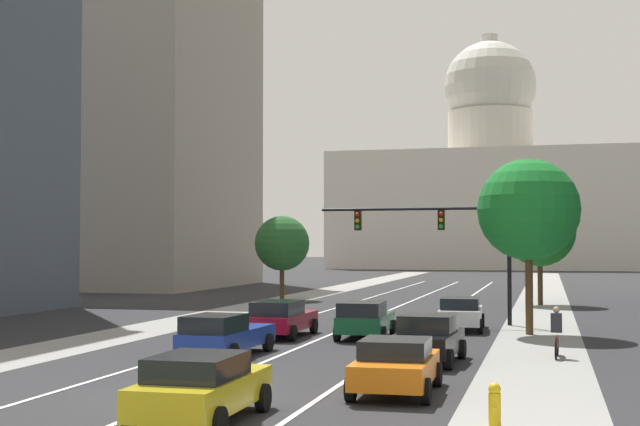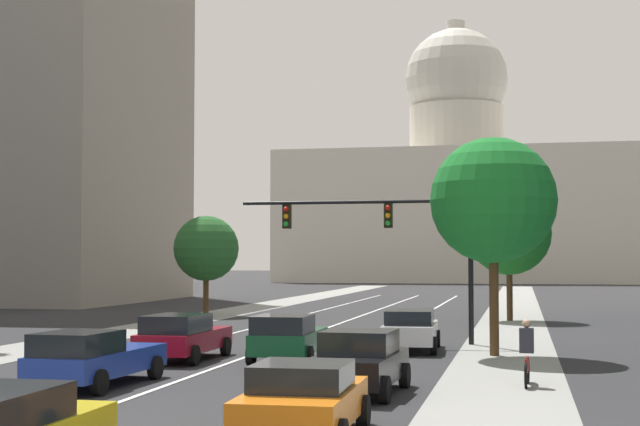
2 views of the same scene
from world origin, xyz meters
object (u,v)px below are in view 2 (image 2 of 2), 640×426
(car_blue, at_px, (93,358))
(street_tree_far_right, at_px, (509,233))
(traffic_signal_mast, at_px, (392,230))
(street_tree_near_left, at_px, (206,249))
(capitol_building, at_px, (457,196))
(car_orange, at_px, (303,399))
(car_crimson, at_px, (182,336))
(car_white, at_px, (410,329))
(car_green, at_px, (288,337))
(car_black, at_px, (358,362))
(cyclist, at_px, (527,353))
(street_tree_mid_right, at_px, (493,201))

(car_blue, distance_m, street_tree_far_right, 30.83)
(traffic_signal_mast, height_order, street_tree_near_left, traffic_signal_mast)
(capitol_building, xyz_separation_m, car_orange, (5.13, -121.24, -11.55))
(capitol_building, distance_m, car_crimson, 109.56)
(traffic_signal_mast, bearing_deg, capitol_building, 92.30)
(car_white, height_order, traffic_signal_mast, traffic_signal_mast)
(capitol_building, bearing_deg, car_blue, -90.85)
(car_green, height_order, traffic_signal_mast, traffic_signal_mast)
(car_black, distance_m, car_crimson, 9.28)
(car_blue, relative_size, car_orange, 1.17)
(car_white, bearing_deg, traffic_signal_mast, 17.25)
(capitol_building, height_order, car_white, capitol_building)
(car_blue, distance_m, cyclist, 11.18)
(cyclist, bearing_deg, car_black, 123.06)
(street_tree_near_left, height_order, street_tree_mid_right, street_tree_mid_right)
(car_green, height_order, street_tree_mid_right, street_tree_mid_right)
(cyclist, bearing_deg, traffic_signal_mast, 26.94)
(car_orange, bearing_deg, street_tree_far_right, -6.71)
(cyclist, distance_m, street_tree_mid_right, 8.89)
(car_white, relative_size, street_tree_mid_right, 0.60)
(street_tree_mid_right, bearing_deg, street_tree_far_right, 89.11)
(car_white, bearing_deg, street_tree_far_right, -13.30)
(car_white, bearing_deg, capitol_building, 0.13)
(capitol_building, xyz_separation_m, cyclist, (9.16, -112.92, -11.44))
(car_blue, bearing_deg, cyclist, -74.22)
(car_orange, bearing_deg, car_crimson, 27.78)
(capitol_building, bearing_deg, traffic_signal_mast, -87.70)
(car_green, distance_m, car_blue, 7.68)
(car_white, bearing_deg, cyclist, -158.03)
(traffic_signal_mast, bearing_deg, street_tree_mid_right, -45.01)
(car_black, distance_m, street_tree_near_left, 32.79)
(car_green, relative_size, car_crimson, 0.91)
(car_black, bearing_deg, street_tree_near_left, 28.08)
(capitol_building, height_order, street_tree_near_left, capitol_building)
(car_orange, height_order, street_tree_near_left, street_tree_near_left)
(car_black, xyz_separation_m, car_green, (-3.41, 6.58, 0.01))
(car_crimson, bearing_deg, car_blue, -179.83)
(street_tree_near_left, bearing_deg, car_white, -52.89)
(street_tree_near_left, bearing_deg, street_tree_mid_right, -49.13)
(street_tree_near_left, bearing_deg, car_blue, -76.59)
(cyclist, xyz_separation_m, street_tree_near_left, (-17.98, 27.22, 3.03))
(cyclist, height_order, street_tree_near_left, street_tree_near_left)
(capitol_building, bearing_deg, car_crimson, -90.90)
(car_green, bearing_deg, street_tree_mid_right, -64.34)
(car_white, bearing_deg, car_blue, 146.17)
(car_white, bearing_deg, car_black, 177.29)
(capitol_building, distance_m, street_tree_mid_right, 105.83)
(car_white, bearing_deg, car_crimson, 122.32)
(capitol_building, relative_size, cyclist, 28.72)
(car_green, xyz_separation_m, street_tree_near_left, (-10.54, 22.93, 3.08))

